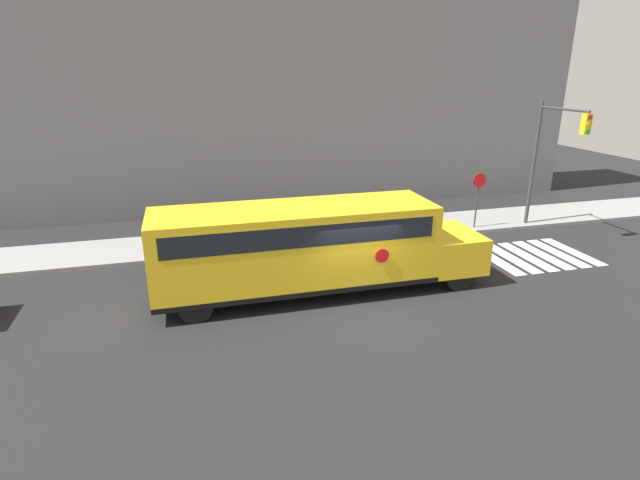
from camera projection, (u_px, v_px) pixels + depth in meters
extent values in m
plane|color=black|center=(356.00, 301.00, 15.67)|extent=(60.00, 60.00, 0.00)
cube|color=gray|center=(307.00, 236.00, 21.57)|extent=(44.00, 3.00, 0.15)
cube|color=slate|center=(276.00, 89.00, 25.59)|extent=(32.00, 4.00, 11.89)
cube|color=white|center=(495.00, 260.00, 19.05)|extent=(0.50, 3.20, 0.01)
cube|color=white|center=(511.00, 258.00, 19.22)|extent=(0.50, 3.20, 0.01)
cube|color=white|center=(527.00, 256.00, 19.40)|extent=(0.50, 3.20, 0.01)
cube|color=white|center=(542.00, 255.00, 19.57)|extent=(0.50, 3.20, 0.01)
cube|color=white|center=(557.00, 253.00, 19.74)|extent=(0.50, 3.20, 0.01)
cube|color=white|center=(572.00, 251.00, 19.91)|extent=(0.50, 3.20, 0.01)
cube|color=yellow|center=(295.00, 245.00, 15.64)|extent=(8.77, 2.50, 2.45)
cube|color=yellow|center=(447.00, 248.00, 17.15)|extent=(1.89, 2.50, 1.21)
cube|color=black|center=(296.00, 279.00, 16.01)|extent=(8.77, 2.54, 0.16)
cube|color=black|center=(295.00, 225.00, 15.42)|extent=(8.07, 2.53, 0.64)
cylinder|color=red|center=(382.00, 256.00, 15.10)|extent=(0.44, 0.02, 0.44)
cylinder|color=black|center=(429.00, 253.00, 18.30)|extent=(1.00, 0.30, 1.00)
cylinder|color=black|center=(459.00, 276.00, 16.33)|extent=(1.00, 0.30, 1.00)
cylinder|color=black|center=(193.00, 277.00, 16.22)|extent=(1.00, 0.30, 1.00)
cylinder|color=black|center=(195.00, 306.00, 14.25)|extent=(1.00, 0.30, 1.00)
cylinder|color=#38383A|center=(476.00, 205.00, 22.14)|extent=(0.07, 0.07, 2.33)
cylinder|color=red|center=(480.00, 180.00, 21.73)|extent=(0.63, 0.03, 0.63)
cylinder|color=#38383A|center=(533.00, 166.00, 22.26)|extent=(0.16, 0.16, 5.61)
cylinder|color=#38383A|center=(564.00, 109.00, 20.17)|extent=(0.10, 2.76, 0.10)
cube|color=yellow|center=(586.00, 124.00, 19.15)|extent=(0.28, 0.28, 0.80)
cylinder|color=red|center=(590.00, 117.00, 18.93)|extent=(0.18, 0.02, 0.18)
cylinder|color=#EAB214|center=(589.00, 124.00, 19.01)|extent=(0.18, 0.02, 0.18)
cylinder|color=green|center=(588.00, 131.00, 19.10)|extent=(0.18, 0.02, 0.18)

